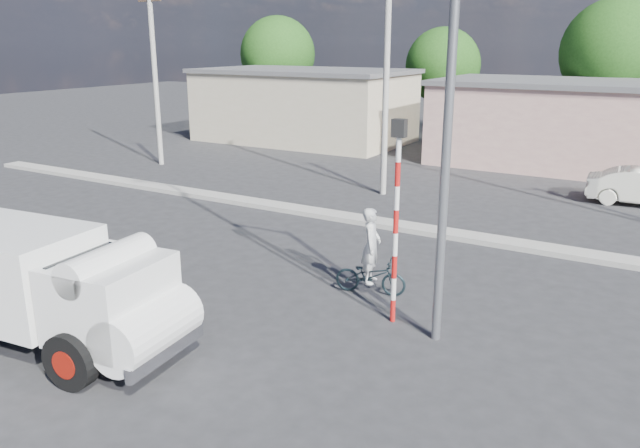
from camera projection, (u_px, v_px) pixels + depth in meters
The scene contains 10 objects.
ground_plane at pixel (233, 314), 13.87m from camera, with size 120.00×120.00×0.00m, color #2B2B2D.
median at pixel (386, 224), 20.43m from camera, with size 40.00×0.80×0.16m, color #99968E.
truck at pixel (49, 286), 12.00m from camera, with size 5.87×2.75×2.35m.
bicycle at pixel (371, 276), 14.89m from camera, with size 0.60×1.71×0.90m, color black.
cyclist at pixel (371, 258), 14.76m from camera, with size 0.66×0.44×1.82m, color silver.
traffic_pole at pixel (397, 205), 12.79m from camera, with size 0.28×0.18×4.36m.
streetlight at pixel (441, 91), 11.41m from camera, with size 2.34×0.22×9.00m.
building_row at pixel (528, 119), 30.83m from camera, with size 37.80×7.30×4.44m.
tree_row at pixel (610, 57), 34.02m from camera, with size 43.62×7.43×8.42m.
utility_poles at pixel (528, 95), 20.99m from camera, with size 35.40×0.24×8.00m.
Camera 1 is at (8.20, -9.93, 5.85)m, focal length 35.00 mm.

